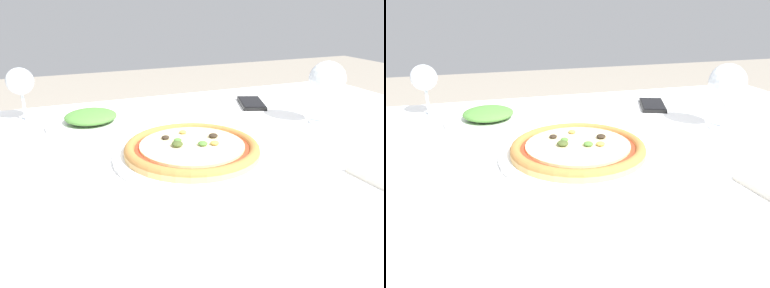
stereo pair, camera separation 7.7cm
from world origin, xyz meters
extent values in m
cube|color=brown|center=(0.00, 0.00, 0.70)|extent=(1.25, 1.00, 0.04)
cube|color=white|center=(0.00, 0.00, 0.72)|extent=(1.35, 1.10, 0.01)
cylinder|color=brown|center=(-0.57, 0.44, 0.34)|extent=(0.06, 0.06, 0.68)
cylinder|color=brown|center=(0.57, 0.44, 0.34)|extent=(0.06, 0.06, 0.68)
cylinder|color=white|center=(-0.14, 0.02, 0.73)|extent=(0.33, 0.33, 0.01)
cylinder|color=#E0B26B|center=(-0.14, 0.02, 0.74)|extent=(0.28, 0.28, 0.01)
torus|color=#B27538|center=(-0.14, 0.02, 0.74)|extent=(0.28, 0.28, 0.02)
cylinder|color=#BC381E|center=(-0.14, 0.02, 0.74)|extent=(0.24, 0.24, 0.00)
cylinder|color=beige|center=(-0.14, 0.02, 0.75)|extent=(0.22, 0.22, 0.00)
ellipsoid|color=#2D2319|center=(-0.18, 0.07, 0.75)|extent=(0.02, 0.02, 0.01)
ellipsoid|color=#4C7A33|center=(-0.16, 0.04, 0.75)|extent=(0.02, 0.02, 0.01)
ellipsoid|color=#4C7A33|center=(-0.12, 0.01, 0.76)|extent=(0.02, 0.02, 0.01)
ellipsoid|color=#BC9342|center=(-0.10, 0.00, 0.75)|extent=(0.02, 0.02, 0.01)
ellipsoid|color=#2D2319|center=(-0.08, 0.04, 0.76)|extent=(0.02, 0.02, 0.01)
ellipsoid|color=#425123|center=(-0.17, 0.02, 0.76)|extent=(0.02, 0.02, 0.01)
ellipsoid|color=#BC9342|center=(-0.13, 0.09, 0.75)|extent=(0.02, 0.02, 0.01)
cylinder|color=silver|center=(0.27, 0.11, 0.72)|extent=(0.07, 0.07, 0.00)
cylinder|color=silver|center=(0.27, 0.11, 0.76)|extent=(0.01, 0.01, 0.08)
sphere|color=silver|center=(0.27, 0.11, 0.84)|extent=(0.09, 0.09, 0.09)
cylinder|color=silver|center=(-0.46, 0.42, 0.72)|extent=(0.06, 0.06, 0.00)
cylinder|color=silver|center=(-0.46, 0.42, 0.76)|extent=(0.01, 0.01, 0.08)
sphere|color=silver|center=(-0.46, 0.42, 0.83)|extent=(0.07, 0.07, 0.07)
cube|color=black|center=(0.19, 0.34, 0.73)|extent=(0.11, 0.16, 0.01)
cube|color=black|center=(0.19, 0.34, 0.73)|extent=(0.10, 0.14, 0.00)
cylinder|color=white|center=(-0.30, 0.31, 0.73)|extent=(0.23, 0.23, 0.01)
ellipsoid|color=#4C8438|center=(-0.30, 0.31, 0.75)|extent=(0.13, 0.13, 0.03)
camera|label=1|loc=(-0.41, -0.65, 1.03)|focal=35.00mm
camera|label=2|loc=(-0.33, -0.67, 1.03)|focal=35.00mm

